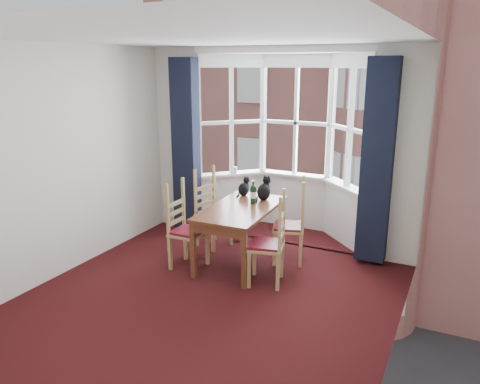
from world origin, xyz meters
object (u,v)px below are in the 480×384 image
Objects in this scene: cat_left at (244,188)px; cat_right at (264,190)px; chair_right_far at (295,228)px; candle_tall at (235,170)px; chair_right_near at (274,247)px; wine_bottle at (253,193)px; chair_left_far at (209,213)px; dining_table at (241,214)px; chair_left_near at (182,232)px.

cat_right is (0.34, -0.07, 0.02)m from cat_left.
candle_tall is (-1.36, 0.95, 0.45)m from chair_right_far.
chair_right_near is 2.94× the size of wine_bottle.
wine_bottle is at bearing -11.07° from chair_left_far.
candle_tall is at bearing 124.35° from cat_left.
cat_right is at bearing 74.00° from dining_table.
wine_bottle reaches higher than chair_right_far.
chair_left_far is 1.01m from candle_tall.
cat_left reaches higher than chair_left_far.
chair_left_far is 0.89m from wine_bottle.
cat_left is (-0.83, 0.92, 0.40)m from chair_right_near.
cat_left is 0.35m from cat_right.
dining_table is at bearing -28.67° from chair_left_far.
cat_left is at bearing 167.23° from chair_right_far.
wine_bottle reaches higher than dining_table.
chair_right_near is 8.64× the size of candle_tall.
cat_right is at bearing -43.90° from candle_tall.
wine_bottle is at bearing 73.31° from dining_table.
chair_left_far is at bearing -163.23° from cat_left.
cat_right reaches higher than dining_table.
candle_tall is at bearing 127.07° from wine_bottle.
cat_left is 0.89× the size of wine_bottle.
chair_left_near reaches higher than dining_table.
chair_left_near is 0.82m from chair_left_far.
chair_right_near is (1.25, 0.04, 0.00)m from chair_left_near.
chair_right_far is 0.67m from cat_right.
cat_right is at bearing 74.71° from wine_bottle.
chair_left_near is 1.05m from wine_bottle.
wine_bottle reaches higher than chair_right_near.
dining_table is 5.30× the size of cat_left.
cat_left is (-0.84, 0.19, 0.40)m from chair_right_far.
cat_left reaches higher than chair_left_near.
candle_tall is at bearing 128.80° from chair_right_near.
cat_left reaches higher than dining_table.
dining_table is at bearing 35.15° from chair_left_near.
dining_table is at bearing -60.48° from candle_tall.
chair_right_far is 0.95m from cat_left.
chair_right_near is 0.73m from chair_right_far.
chair_left_near is at bearing -136.02° from wine_bottle.
wine_bottle is at bearing -52.93° from candle_tall.
dining_table is 4.38× the size of cat_right.
chair_left_far is 8.64× the size of candle_tall.
chair_left_far is 0.64m from cat_left.
wine_bottle is at bearing -46.74° from cat_left.
cat_right reaches higher than chair_left_near.
chair_left_far and chair_right_far have the same top height.
chair_left_far is at bearing -87.92° from candle_tall.
cat_right is at bearing -11.29° from cat_left.
cat_left is at bearing 111.68° from dining_table.
candle_tall is (-0.10, 1.72, 0.45)m from chair_left_near.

